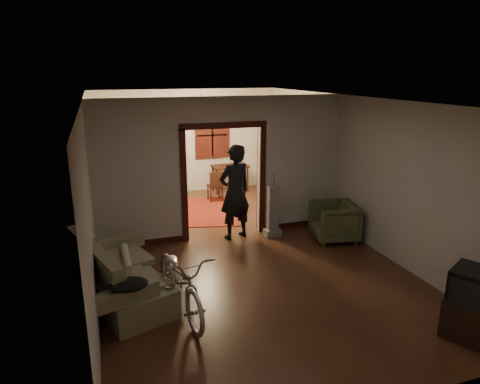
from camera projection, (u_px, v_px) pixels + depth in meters
name	position (u px, v px, depth m)	size (l,w,h in m)	color
floor	(235.00, 248.00, 8.15)	(5.00, 8.50, 0.01)	#371C11
ceiling	(234.00, 99.00, 7.38)	(5.00, 8.50, 0.01)	white
wall_back	(187.00, 142.00, 11.64)	(5.00, 0.02, 2.80)	beige
wall_left	(90.00, 189.00, 7.00)	(0.02, 8.50, 2.80)	beige
wall_right	(354.00, 168.00, 8.53)	(0.02, 8.50, 2.80)	beige
partition_wall	(223.00, 169.00, 8.45)	(5.00, 0.14, 2.80)	beige
door_casing	(223.00, 183.00, 8.53)	(1.74, 0.20, 2.32)	#37110C
far_window	(212.00, 135.00, 11.78)	(0.98, 0.06, 1.28)	black
chandelier	(201.00, 112.00, 9.79)	(0.24, 0.24, 0.24)	#FFE0A5
light_switch	(273.00, 173.00, 8.74)	(0.08, 0.01, 0.12)	silver
sofa	(121.00, 271.00, 6.24)	(0.89, 1.97, 0.91)	#6A6846
rolled_paper	(126.00, 257.00, 6.52)	(0.11, 0.11, 0.87)	beige
jacket	(128.00, 285.00, 5.36)	(0.49, 0.37, 0.14)	black
bicycle	(181.00, 280.00, 5.90)	(0.64, 1.83, 0.96)	silver
armchair	(334.00, 222.00, 8.47)	(0.82, 0.84, 0.77)	#48502D
tv_stand	(468.00, 317.00, 5.42)	(0.56, 0.51, 0.51)	black
crt_tv	(473.00, 287.00, 5.30)	(0.53, 0.47, 0.46)	black
vacuum	(273.00, 211.00, 8.66)	(0.32, 0.26, 1.05)	gray
person	(235.00, 192.00, 8.43)	(0.70, 0.46, 1.91)	black
oriental_rug	(201.00, 211.00, 10.31)	(1.71, 2.25, 0.02)	maroon
locker	(142.00, 163.00, 11.09)	(0.96, 0.54, 1.93)	#2A3A22
globe	(140.00, 125.00, 10.82)	(0.30, 0.30, 0.30)	#1E5972
desk	(230.00, 178.00, 11.94)	(0.98, 0.55, 0.73)	black
desk_chair	(215.00, 186.00, 11.03)	(0.36, 0.36, 0.80)	black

